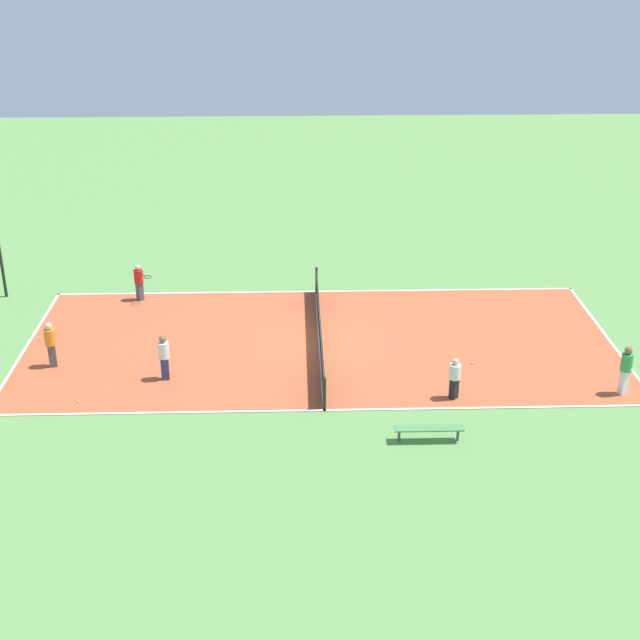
% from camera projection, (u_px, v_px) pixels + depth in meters
% --- Properties ---
extents(ground_plane, '(80.00, 80.00, 0.00)m').
position_uv_depth(ground_plane, '(320.00, 343.00, 31.61)').
color(ground_plane, '#60934C').
extents(court_surface, '(9.64, 20.80, 0.02)m').
position_uv_depth(court_surface, '(320.00, 343.00, 31.61)').
color(court_surface, '#B75633').
rests_on(court_surface, ground_plane).
extents(tennis_net, '(9.44, 0.10, 1.06)m').
position_uv_depth(tennis_net, '(320.00, 329.00, 31.38)').
color(tennis_net, black).
rests_on(tennis_net, court_surface).
extents(bench, '(0.36, 2.00, 0.45)m').
position_uv_depth(bench, '(429.00, 429.00, 25.52)').
color(bench, '#4C8C4C').
rests_on(bench, ground_plane).
extents(player_coach_red, '(0.89, 0.90, 1.47)m').
position_uv_depth(player_coach_red, '(139.00, 280.00, 34.81)').
color(player_coach_red, '#4C4C51').
rests_on(player_coach_red, court_surface).
extents(player_near_white, '(0.40, 0.40, 1.55)m').
position_uv_depth(player_near_white, '(164.00, 355.00, 28.74)').
color(player_near_white, navy).
rests_on(player_near_white, court_surface).
extents(player_far_green, '(0.49, 0.49, 1.64)m').
position_uv_depth(player_far_green, '(626.00, 367.00, 27.82)').
color(player_far_green, white).
rests_on(player_far_green, court_surface).
extents(player_far_white, '(0.51, 0.51, 1.38)m').
position_uv_depth(player_far_white, '(455.00, 376.00, 27.63)').
color(player_far_white, black).
rests_on(player_far_white, court_surface).
extents(player_center_orange, '(0.45, 0.45, 1.60)m').
position_uv_depth(player_center_orange, '(50.00, 342.00, 29.56)').
color(player_center_orange, '#4C4C51').
rests_on(player_center_orange, court_surface).
extents(tennis_ball_left_sideline, '(0.07, 0.07, 0.07)m').
position_uv_depth(tennis_ball_left_sideline, '(78.00, 402.00, 27.67)').
color(tennis_ball_left_sideline, '#CCE033').
rests_on(tennis_ball_left_sideline, court_surface).
extents(tennis_ball_right_alley, '(0.07, 0.07, 0.07)m').
position_uv_depth(tennis_ball_right_alley, '(472.00, 363.00, 30.06)').
color(tennis_ball_right_alley, '#CCE033').
rests_on(tennis_ball_right_alley, court_surface).
extents(tennis_ball_near_net, '(0.07, 0.07, 0.07)m').
position_uv_depth(tennis_ball_near_net, '(40.00, 339.00, 31.82)').
color(tennis_ball_near_net, '#CCE033').
rests_on(tennis_ball_near_net, court_surface).
extents(fence_post_back_right, '(0.12, 0.12, 3.74)m').
position_uv_depth(fence_post_back_right, '(0.00, 252.00, 34.74)').
color(fence_post_back_right, black).
rests_on(fence_post_back_right, ground_plane).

